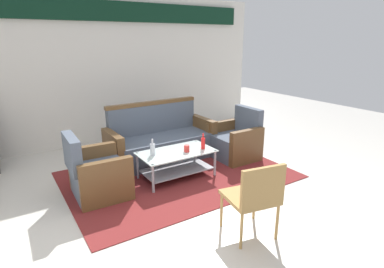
{
  "coord_description": "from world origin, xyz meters",
  "views": [
    {
      "loc": [
        -2.05,
        -3.0,
        1.99
      ],
      "look_at": [
        0.31,
        0.69,
        0.65
      ],
      "focal_mm": 29.27,
      "sensor_mm": 36.0,
      "label": 1
    }
  ],
  "objects_px": {
    "coffee_table": "(177,160)",
    "bottle_clear": "(153,149)",
    "armchair_left": "(97,175)",
    "wicker_chair": "(255,194)",
    "couch": "(161,142)",
    "cup": "(187,148)",
    "bottle_red": "(203,143)",
    "armchair_right": "(235,142)"
  },
  "relations": [
    {
      "from": "coffee_table",
      "to": "armchair_right",
      "type": "bearing_deg",
      "value": 7.36
    },
    {
      "from": "wicker_chair",
      "to": "armchair_right",
      "type": "bearing_deg",
      "value": 64.88
    },
    {
      "from": "coffee_table",
      "to": "bottle_red",
      "type": "bearing_deg",
      "value": -15.92
    },
    {
      "from": "armchair_right",
      "to": "wicker_chair",
      "type": "distance_m",
      "value": 2.3
    },
    {
      "from": "coffee_table",
      "to": "cup",
      "type": "relative_size",
      "value": 11.0
    },
    {
      "from": "bottle_clear",
      "to": "cup",
      "type": "distance_m",
      "value": 0.5
    },
    {
      "from": "armchair_right",
      "to": "coffee_table",
      "type": "relative_size",
      "value": 0.77
    },
    {
      "from": "bottle_clear",
      "to": "cup",
      "type": "bearing_deg",
      "value": -16.93
    },
    {
      "from": "cup",
      "to": "wicker_chair",
      "type": "distance_m",
      "value": 1.62
    },
    {
      "from": "armchair_left",
      "to": "coffee_table",
      "type": "distance_m",
      "value": 1.15
    },
    {
      "from": "armchair_right",
      "to": "cup",
      "type": "height_order",
      "value": "armchair_right"
    },
    {
      "from": "cup",
      "to": "couch",
      "type": "bearing_deg",
      "value": 89.19
    },
    {
      "from": "couch",
      "to": "armchair_left",
      "type": "relative_size",
      "value": 2.13
    },
    {
      "from": "couch",
      "to": "wicker_chair",
      "type": "height_order",
      "value": "couch"
    },
    {
      "from": "armchair_left",
      "to": "armchair_right",
      "type": "height_order",
      "value": "same"
    },
    {
      "from": "couch",
      "to": "wicker_chair",
      "type": "distance_m",
      "value": 2.49
    },
    {
      "from": "bottle_red",
      "to": "wicker_chair",
      "type": "bearing_deg",
      "value": -106.23
    },
    {
      "from": "bottle_red",
      "to": "cup",
      "type": "relative_size",
      "value": 2.4
    },
    {
      "from": "cup",
      "to": "wicker_chair",
      "type": "bearing_deg",
      "value": -96.78
    },
    {
      "from": "bottle_clear",
      "to": "coffee_table",
      "type": "bearing_deg",
      "value": -9.25
    },
    {
      "from": "coffee_table",
      "to": "cup",
      "type": "xyz_separation_m",
      "value": [
        0.12,
        -0.09,
        0.19
      ]
    },
    {
      "from": "armchair_left",
      "to": "armchair_right",
      "type": "distance_m",
      "value": 2.41
    },
    {
      "from": "bottle_red",
      "to": "cup",
      "type": "height_order",
      "value": "bottle_red"
    },
    {
      "from": "armchair_right",
      "to": "wicker_chair",
      "type": "height_order",
      "value": "armchair_right"
    },
    {
      "from": "couch",
      "to": "cup",
      "type": "height_order",
      "value": "couch"
    },
    {
      "from": "couch",
      "to": "armchair_right",
      "type": "xyz_separation_m",
      "value": [
        1.13,
        -0.61,
        -0.03
      ]
    },
    {
      "from": "coffee_table",
      "to": "bottle_clear",
      "type": "height_order",
      "value": "bottle_clear"
    },
    {
      "from": "bottle_clear",
      "to": "wicker_chair",
      "type": "xyz_separation_m",
      "value": [
        0.28,
        -1.76,
        -0.01
      ]
    },
    {
      "from": "couch",
      "to": "bottle_clear",
      "type": "height_order",
      "value": "couch"
    },
    {
      "from": "armchair_left",
      "to": "wicker_chair",
      "type": "relative_size",
      "value": 1.01
    },
    {
      "from": "armchair_right",
      "to": "bottle_red",
      "type": "relative_size",
      "value": 3.54
    },
    {
      "from": "couch",
      "to": "armchair_left",
      "type": "distance_m",
      "value": 1.46
    },
    {
      "from": "bottle_clear",
      "to": "cup",
      "type": "relative_size",
      "value": 2.39
    },
    {
      "from": "armchair_left",
      "to": "wicker_chair",
      "type": "height_order",
      "value": "armchair_left"
    },
    {
      "from": "wicker_chair",
      "to": "coffee_table",
      "type": "bearing_deg",
      "value": 98.07
    },
    {
      "from": "wicker_chair",
      "to": "couch",
      "type": "bearing_deg",
      "value": 95.68
    },
    {
      "from": "bottle_red",
      "to": "wicker_chair",
      "type": "xyz_separation_m",
      "value": [
        -0.46,
        -1.59,
        -0.01
      ]
    },
    {
      "from": "armchair_left",
      "to": "wicker_chair",
      "type": "xyz_separation_m",
      "value": [
        1.08,
        -1.78,
        0.21
      ]
    },
    {
      "from": "armchair_right",
      "to": "bottle_red",
      "type": "xyz_separation_m",
      "value": [
        -0.87,
        -0.28,
        0.21
      ]
    },
    {
      "from": "coffee_table",
      "to": "armchair_left",
      "type": "bearing_deg",
      "value": 175.89
    },
    {
      "from": "bottle_clear",
      "to": "cup",
      "type": "height_order",
      "value": "bottle_clear"
    },
    {
      "from": "couch",
      "to": "wicker_chair",
      "type": "relative_size",
      "value": 2.15
    }
  ]
}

